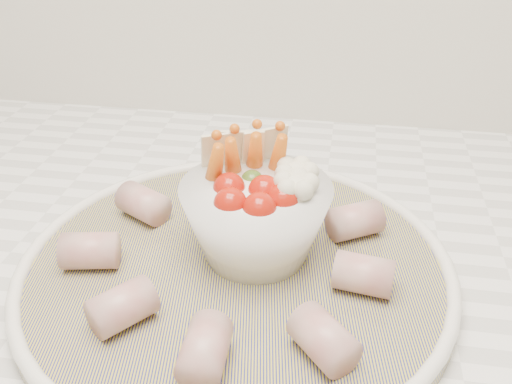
# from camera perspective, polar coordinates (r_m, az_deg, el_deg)

# --- Properties ---
(serving_platter) EXTENTS (0.43, 0.43, 0.02)m
(serving_platter) POSITION_cam_1_polar(r_m,az_deg,el_deg) (0.50, -2.02, -7.50)
(serving_platter) COLOR navy
(serving_platter) RESTS_ON kitchen_counter
(veggie_bowl) EXTENTS (0.13, 0.13, 0.11)m
(veggie_bowl) POSITION_cam_1_polar(r_m,az_deg,el_deg) (0.49, 0.05, -2.16)
(veggie_bowl) COLOR white
(veggie_bowl) RESTS_ON serving_platter
(cured_meat_rolls) EXTENTS (0.28, 0.28, 0.03)m
(cured_meat_rolls) POSITION_cam_1_polar(r_m,az_deg,el_deg) (0.49, -2.06, -5.65)
(cured_meat_rolls) COLOR #A94F4D
(cured_meat_rolls) RESTS_ON serving_platter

